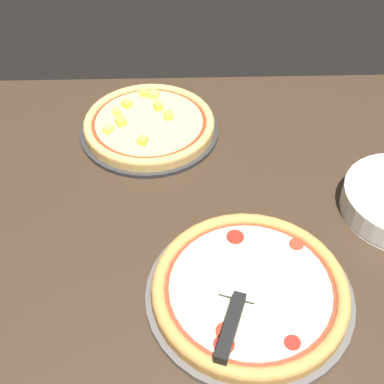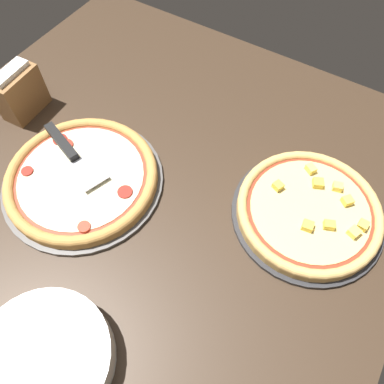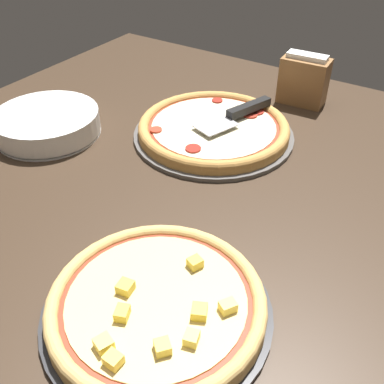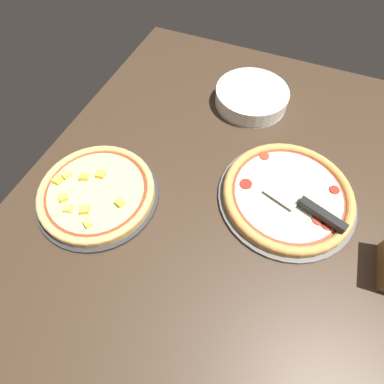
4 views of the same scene
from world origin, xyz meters
The scene contains 8 objects.
ground_plane centered at (0.00, 0.00, -1.80)cm, with size 132.86×120.64×3.60cm, color #38281C.
pizza_pan_front centered at (1.21, -12.55, 0.50)cm, with size 37.97×37.97×1.00cm, color #565451.
pizza_front centered at (1.21, -12.56, 2.36)cm, with size 35.69×35.69×2.90cm.
pizza_pan_back centered at (-18.29, 36.26, 0.50)cm, with size 33.96×33.96×1.00cm, color #2D2D30.
pizza_back centered at (-18.33, 36.29, 2.57)cm, with size 31.92×31.92×3.92cm.
serving_spatula centered at (-2.44, -19.64, 4.72)cm, with size 11.38×22.21×2.00cm.
plate_stack centered at (35.06, 7.92, 2.80)cm, with size 24.66×24.66×5.60cm.
napkin_holder centered at (-9.22, -41.09, 6.36)cm, with size 12.48×7.45×13.33cm.
Camera 3 is at (-45.27, 68.42, 54.77)cm, focal length 42.00 mm.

